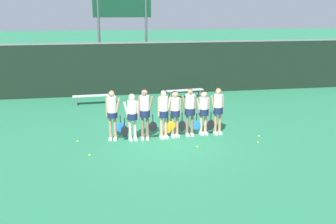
{
  "coord_description": "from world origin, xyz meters",
  "views": [
    {
      "loc": [
        -2.35,
        -13.19,
        4.5
      ],
      "look_at": [
        0.02,
        -0.01,
        0.93
      ],
      "focal_mm": 42.0,
      "sensor_mm": 36.0,
      "label": 1
    }
  ],
  "objects_px": {
    "bench_far": "(185,91)",
    "tennis_ball_4": "(259,136)",
    "player_1": "(132,113)",
    "tennis_ball_6": "(90,155)",
    "tennis_ball_0": "(258,143)",
    "player_5": "(190,108)",
    "tennis_ball_5": "(118,129)",
    "player_6": "(203,109)",
    "tennis_ball_3": "(197,147)",
    "scoreboard": "(122,9)",
    "player_3": "(164,111)",
    "player_0": "(112,111)",
    "player_2": "(145,110)",
    "bench_courtside": "(94,96)",
    "player_4": "(175,110)",
    "player_7": "(218,107)",
    "tennis_ball_2": "(170,128)",
    "tennis_ball_1": "(78,141)"
  },
  "relations": [
    {
      "from": "bench_far",
      "to": "tennis_ball_5",
      "type": "relative_size",
      "value": 30.83
    },
    {
      "from": "player_0",
      "to": "player_2",
      "type": "relative_size",
      "value": 0.97
    },
    {
      "from": "player_4",
      "to": "tennis_ball_2",
      "type": "bearing_deg",
      "value": 85.59
    },
    {
      "from": "tennis_ball_0",
      "to": "tennis_ball_5",
      "type": "xyz_separation_m",
      "value": [
        -4.62,
        2.4,
        -0.0
      ]
    },
    {
      "from": "tennis_ball_2",
      "to": "tennis_ball_6",
      "type": "height_order",
      "value": "tennis_ball_2"
    },
    {
      "from": "scoreboard",
      "to": "tennis_ball_5",
      "type": "height_order",
      "value": "scoreboard"
    },
    {
      "from": "scoreboard",
      "to": "tennis_ball_4",
      "type": "xyz_separation_m",
      "value": [
        4.19,
        -8.91,
        -4.38
      ]
    },
    {
      "from": "scoreboard",
      "to": "tennis_ball_0",
      "type": "distance_m",
      "value": 11.21
    },
    {
      "from": "bench_courtside",
      "to": "tennis_ball_6",
      "type": "height_order",
      "value": "bench_courtside"
    },
    {
      "from": "tennis_ball_0",
      "to": "tennis_ball_4",
      "type": "height_order",
      "value": "tennis_ball_4"
    },
    {
      "from": "tennis_ball_3",
      "to": "tennis_ball_4",
      "type": "relative_size",
      "value": 1.0
    },
    {
      "from": "bench_far",
      "to": "player_6",
      "type": "relative_size",
      "value": 1.21
    },
    {
      "from": "player_4",
      "to": "tennis_ball_3",
      "type": "distance_m",
      "value": 1.68
    },
    {
      "from": "player_4",
      "to": "tennis_ball_0",
      "type": "distance_m",
      "value": 3.08
    },
    {
      "from": "player_0",
      "to": "player_2",
      "type": "height_order",
      "value": "player_2"
    },
    {
      "from": "tennis_ball_3",
      "to": "tennis_ball_6",
      "type": "bearing_deg",
      "value": -177.93
    },
    {
      "from": "scoreboard",
      "to": "tennis_ball_1",
      "type": "xyz_separation_m",
      "value": [
        -2.2,
        -8.35,
        -4.38
      ]
    },
    {
      "from": "bench_far",
      "to": "player_6",
      "type": "distance_m",
      "value": 6.07
    },
    {
      "from": "player_7",
      "to": "tennis_ball_1",
      "type": "relative_size",
      "value": 25.63
    },
    {
      "from": "player_5",
      "to": "tennis_ball_5",
      "type": "distance_m",
      "value": 2.92
    },
    {
      "from": "player_5",
      "to": "tennis_ball_3",
      "type": "relative_size",
      "value": 24.24
    },
    {
      "from": "player_6",
      "to": "player_1",
      "type": "bearing_deg",
      "value": 175.81
    },
    {
      "from": "bench_far",
      "to": "tennis_ball_0",
      "type": "xyz_separation_m",
      "value": [
        0.94,
        -7.33,
        -0.33
      ]
    },
    {
      "from": "player_2",
      "to": "player_4",
      "type": "bearing_deg",
      "value": 13.04
    },
    {
      "from": "player_6",
      "to": "tennis_ball_3",
      "type": "height_order",
      "value": "player_6"
    },
    {
      "from": "player_1",
      "to": "tennis_ball_1",
      "type": "height_order",
      "value": "player_1"
    },
    {
      "from": "bench_courtside",
      "to": "bench_far",
      "type": "distance_m",
      "value": 4.64
    },
    {
      "from": "player_1",
      "to": "player_7",
      "type": "height_order",
      "value": "player_7"
    },
    {
      "from": "player_5",
      "to": "tennis_ball_0",
      "type": "relative_size",
      "value": 26.59
    },
    {
      "from": "player_1",
      "to": "player_3",
      "type": "distance_m",
      "value": 1.12
    },
    {
      "from": "player_7",
      "to": "tennis_ball_6",
      "type": "relative_size",
      "value": 25.03
    },
    {
      "from": "player_3",
      "to": "player_5",
      "type": "relative_size",
      "value": 1.0
    },
    {
      "from": "tennis_ball_1",
      "to": "tennis_ball_2",
      "type": "relative_size",
      "value": 0.93
    },
    {
      "from": "player_6",
      "to": "tennis_ball_4",
      "type": "relative_size",
      "value": 22.87
    },
    {
      "from": "player_5",
      "to": "bench_far",
      "type": "bearing_deg",
      "value": 82.69
    },
    {
      "from": "scoreboard",
      "to": "bench_far",
      "type": "height_order",
      "value": "scoreboard"
    },
    {
      "from": "tennis_ball_5",
      "to": "player_4",
      "type": "bearing_deg",
      "value": -30.73
    },
    {
      "from": "player_4",
      "to": "tennis_ball_3",
      "type": "relative_size",
      "value": 23.57
    },
    {
      "from": "scoreboard",
      "to": "tennis_ball_0",
      "type": "xyz_separation_m",
      "value": [
        3.88,
        -9.57,
        -4.39
      ]
    },
    {
      "from": "bench_far",
      "to": "tennis_ball_4",
      "type": "xyz_separation_m",
      "value": [
        1.24,
        -6.67,
        -0.33
      ]
    },
    {
      "from": "player_7",
      "to": "tennis_ball_4",
      "type": "bearing_deg",
      "value": -28.99
    },
    {
      "from": "tennis_ball_0",
      "to": "tennis_ball_4",
      "type": "distance_m",
      "value": 0.73
    },
    {
      "from": "bench_courtside",
      "to": "player_5",
      "type": "distance_m",
      "value": 6.47
    },
    {
      "from": "bench_courtside",
      "to": "player_4",
      "type": "distance_m",
      "value": 6.23
    },
    {
      "from": "bench_far",
      "to": "tennis_ball_3",
      "type": "xyz_separation_m",
      "value": [
        -1.21,
        -7.38,
        -0.33
      ]
    },
    {
      "from": "player_2",
      "to": "tennis_ball_1",
      "type": "distance_m",
      "value": 2.57
    },
    {
      "from": "player_1",
      "to": "tennis_ball_6",
      "type": "height_order",
      "value": "player_1"
    },
    {
      "from": "bench_courtside",
      "to": "player_7",
      "type": "bearing_deg",
      "value": -52.88
    },
    {
      "from": "player_3",
      "to": "tennis_ball_0",
      "type": "distance_m",
      "value": 3.42
    },
    {
      "from": "bench_courtside",
      "to": "player_1",
      "type": "height_order",
      "value": "player_1"
    }
  ]
}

